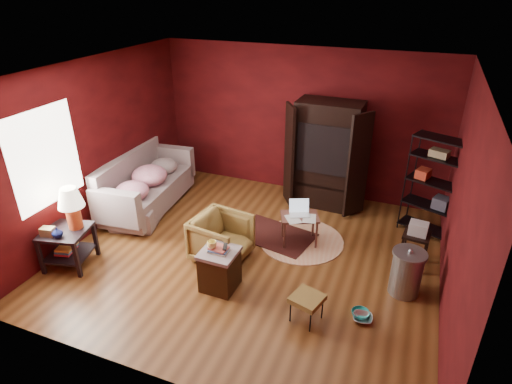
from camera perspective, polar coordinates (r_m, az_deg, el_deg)
room at (r=6.06m, az=-1.10°, el=2.61°), size 5.54×5.04×2.84m
sofa at (r=8.12m, az=-14.29°, el=0.38°), size 1.04×2.02×0.76m
armchair at (r=6.48m, az=-4.64°, el=-5.93°), size 0.81×0.86×0.79m
pet_bowl_steel at (r=5.73m, az=14.13°, el=-15.32°), size 0.25×0.09×0.25m
pet_bowl_turquoise at (r=5.78m, az=13.82°, el=-14.92°), size 0.24×0.15×0.23m
vase at (r=6.65m, az=-24.99°, el=-4.92°), size 0.16×0.16×0.15m
mug at (r=5.72m, az=-5.92°, el=-6.87°), size 0.15×0.13×0.13m
side_table at (r=6.76m, az=-23.69°, el=-3.42°), size 0.75×0.75×1.23m
sofa_cushions at (r=8.09m, az=-14.66°, el=0.87°), size 1.11×2.33×0.95m
hamper at (r=5.97m, az=-4.86°, el=-10.14°), size 0.49×0.49×0.68m
footstool at (r=5.48m, az=6.83°, el=-14.07°), size 0.45×0.45×0.37m
rug_round at (r=7.11m, az=6.04°, el=-6.41°), size 1.69×1.69×0.01m
rug_oriental at (r=7.19m, az=2.48°, el=-5.75°), size 1.39×1.06×0.01m
laptop_desk at (r=6.83m, az=5.83°, el=-3.54°), size 0.70×0.62×0.73m
tv_armoire at (r=7.85m, az=9.37°, el=5.10°), size 1.55×0.84×1.97m
wire_shelving at (r=7.42m, az=22.65°, el=1.11°), size 0.90×0.63×1.69m
small_stand at (r=6.65m, az=20.70°, el=-5.26°), size 0.40×0.40×0.74m
trash_can at (r=6.18m, az=19.42°, el=-10.07°), size 0.58×0.58×0.71m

